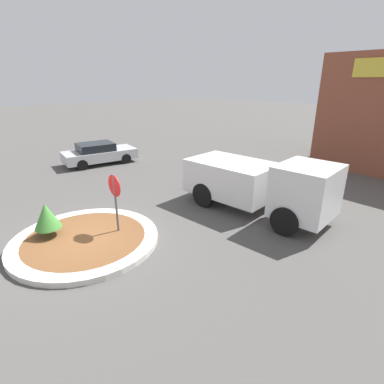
% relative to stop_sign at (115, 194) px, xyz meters
% --- Properties ---
extents(ground_plane, '(120.00, 120.00, 0.00)m').
position_rel_stop_sign_xyz_m(ground_plane, '(-0.28, -1.02, -1.47)').
color(ground_plane, '#514F4C').
extents(traffic_island, '(4.58, 4.58, 0.18)m').
position_rel_stop_sign_xyz_m(traffic_island, '(-0.28, -1.02, -1.38)').
color(traffic_island, beige).
rests_on(traffic_island, ground_plane).
extents(stop_sign, '(0.72, 0.07, 2.12)m').
position_rel_stop_sign_xyz_m(stop_sign, '(0.00, 0.00, 0.00)').
color(stop_sign, '#4C4C51').
rests_on(stop_sign, ground_plane).
extents(island_shrub, '(0.81, 0.81, 1.10)m').
position_rel_stop_sign_xyz_m(island_shrub, '(-1.17, -1.81, -0.60)').
color(island_shrub, brown).
rests_on(island_shrub, traffic_island).
extents(utility_truck, '(5.89, 2.66, 2.23)m').
position_rel_stop_sign_xyz_m(utility_truck, '(1.91, 4.96, -0.30)').
color(utility_truck, silver).
rests_on(utility_truck, ground_plane).
extents(parked_sedan_silver, '(2.47, 4.48, 1.29)m').
position_rel_stop_sign_xyz_m(parked_sedan_silver, '(-8.93, 3.68, -0.81)').
color(parked_sedan_silver, '#B7B7BC').
rests_on(parked_sedan_silver, ground_plane).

